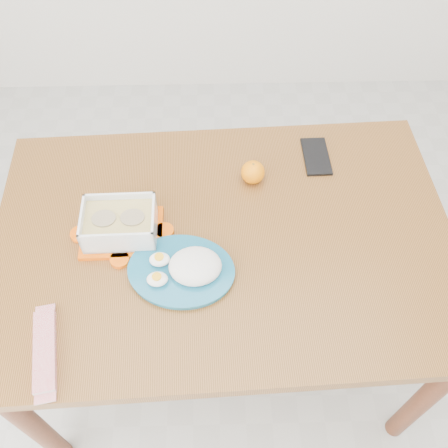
{
  "coord_description": "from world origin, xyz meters",
  "views": [
    {
      "loc": [
        -0.09,
        -0.67,
        1.92
      ],
      "look_at": [
        -0.07,
        0.13,
        0.81
      ],
      "focal_mm": 40.0,
      "sensor_mm": 36.0,
      "label": 1
    }
  ],
  "objects_px": {
    "food_container": "(120,224)",
    "rice_plate": "(185,268)",
    "dining_table": "(224,253)",
    "orange_fruit": "(253,172)",
    "smartphone": "(316,156)"
  },
  "relations": [
    {
      "from": "orange_fruit",
      "to": "rice_plate",
      "type": "relative_size",
      "value": 0.23
    },
    {
      "from": "food_container",
      "to": "orange_fruit",
      "type": "xyz_separation_m",
      "value": [
        0.38,
        0.19,
        -0.01
      ]
    },
    {
      "from": "food_container",
      "to": "rice_plate",
      "type": "height_order",
      "value": "food_container"
    },
    {
      "from": "dining_table",
      "to": "orange_fruit",
      "type": "height_order",
      "value": "orange_fruit"
    },
    {
      "from": "orange_fruit",
      "to": "rice_plate",
      "type": "distance_m",
      "value": 0.38
    },
    {
      "from": "dining_table",
      "to": "smartphone",
      "type": "xyz_separation_m",
      "value": [
        0.3,
        0.3,
        0.09
      ]
    },
    {
      "from": "dining_table",
      "to": "orange_fruit",
      "type": "bearing_deg",
      "value": 63.58
    },
    {
      "from": "food_container",
      "to": "smartphone",
      "type": "relative_size",
      "value": 1.45
    },
    {
      "from": "smartphone",
      "to": "orange_fruit",
      "type": "bearing_deg",
      "value": -158.04
    },
    {
      "from": "dining_table",
      "to": "food_container",
      "type": "relative_size",
      "value": 5.82
    },
    {
      "from": "dining_table",
      "to": "rice_plate",
      "type": "distance_m",
      "value": 0.19
    },
    {
      "from": "food_container",
      "to": "orange_fruit",
      "type": "height_order",
      "value": "food_container"
    },
    {
      "from": "food_container",
      "to": "smartphone",
      "type": "xyz_separation_m",
      "value": [
        0.59,
        0.28,
        -0.04
      ]
    },
    {
      "from": "food_container",
      "to": "rice_plate",
      "type": "bearing_deg",
      "value": -37.1
    },
    {
      "from": "dining_table",
      "to": "rice_plate",
      "type": "height_order",
      "value": "rice_plate"
    }
  ]
}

